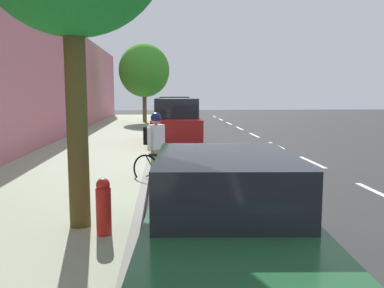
% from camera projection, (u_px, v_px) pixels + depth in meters
% --- Properties ---
extents(ground, '(73.67, 73.67, 0.00)m').
position_uv_depth(ground, '(205.00, 149.00, 16.17)').
color(ground, '#2E2E2E').
extents(sidewalk, '(4.05, 46.04, 0.16)m').
position_uv_depth(sidewalk, '(98.00, 148.00, 15.87)').
color(sidewalk, '#97A186').
rests_on(sidewalk, ground).
extents(curb_edge, '(0.16, 46.04, 0.16)m').
position_uv_depth(curb_edge, '(152.00, 148.00, 16.02)').
color(curb_edge, gray).
rests_on(curb_edge, ground).
extents(lane_stripe_centre, '(0.14, 44.20, 0.01)m').
position_uv_depth(lane_stripe_centre, '(276.00, 145.00, 17.30)').
color(lane_stripe_centre, white).
rests_on(lane_stripe_centre, ground).
extents(lane_stripe_bike_edge, '(0.12, 46.04, 0.01)m').
position_uv_depth(lane_stripe_bike_edge, '(190.00, 149.00, 16.13)').
color(lane_stripe_bike_edge, white).
rests_on(lane_stripe_bike_edge, ground).
extents(building_facade, '(0.50, 46.04, 5.53)m').
position_uv_depth(building_facade, '(34.00, 78.00, 15.38)').
color(building_facade, '#BC6E7C').
rests_on(building_facade, ground).
extents(parked_sedan_white_nearest, '(1.98, 4.47, 1.52)m').
position_uv_depth(parked_sedan_white_nearest, '(169.00, 111.00, 33.28)').
color(parked_sedan_white_nearest, white).
rests_on(parked_sedan_white_nearest, ground).
extents(parked_suv_silver_second, '(2.20, 4.81, 1.99)m').
position_uv_depth(parked_suv_silver_second, '(175.00, 113.00, 24.47)').
color(parked_suv_silver_second, '#B7BABF').
rests_on(parked_suv_silver_second, ground).
extents(parked_suv_red_mid, '(2.08, 4.76, 1.99)m').
position_uv_depth(parked_suv_red_mid, '(177.00, 122.00, 16.83)').
color(parked_suv_red_mid, maroon).
rests_on(parked_suv_red_mid, ground).
extents(parked_sedan_green_far, '(2.03, 4.49, 1.52)m').
position_uv_depth(parked_sedan_green_far, '(225.00, 220.00, 4.75)').
color(parked_sedan_green_far, '#1E512D').
rests_on(parked_sedan_green_far, ground).
extents(bicycle_at_curb, '(1.56, 0.95, 0.80)m').
position_uv_depth(bicycle_at_curb, '(165.00, 171.00, 9.64)').
color(bicycle_at_curb, black).
rests_on(bicycle_at_curb, ground).
extents(cyclist_with_backpack, '(0.53, 0.55, 1.74)m').
position_uv_depth(cyclist_with_backpack, '(155.00, 140.00, 10.00)').
color(cyclist_with_backpack, '#C6B284').
rests_on(cyclist_with_backpack, ground).
extents(street_tree_near_cyclist, '(3.52, 3.52, 5.46)m').
position_uv_depth(street_tree_near_cyclist, '(144.00, 70.00, 28.50)').
color(street_tree_near_cyclist, brown).
rests_on(street_tree_near_cyclist, sidewalk).
extents(fire_hydrant, '(0.22, 0.22, 0.84)m').
position_uv_depth(fire_hydrant, '(104.00, 206.00, 5.93)').
color(fire_hydrant, red).
rests_on(fire_hydrant, sidewalk).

